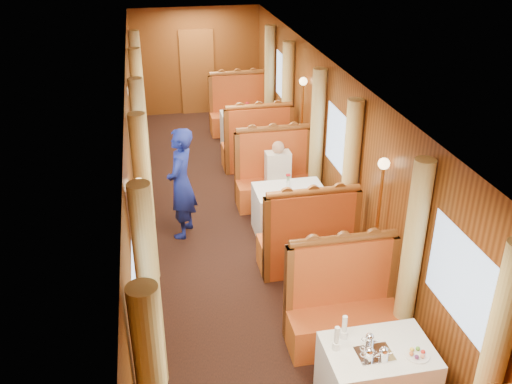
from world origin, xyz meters
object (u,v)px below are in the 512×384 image
object	(u,v)px
banquette_far_aft	(239,113)
teapot_left	(369,356)
table_far	(248,131)
rose_vase_mid	(288,178)
banquette_near_aft	(343,310)
table_mid	(289,211)
banquette_mid_aft	(274,180)
teapot_right	(384,356)
teapot_back	(369,342)
table_near	(376,378)
fruit_plate	(417,354)
tea_tray	(374,354)
banquette_mid_fwd	(307,243)
banquette_far_fwd	(257,147)
rose_vase_far	(247,105)
passenger	(278,169)
steward	(181,183)

from	to	relation	value
banquette_far_aft	teapot_left	size ratio (longest dim) A/B	8.91
table_far	rose_vase_mid	distance (m)	3.52
banquette_near_aft	table_mid	distance (m)	2.49
banquette_mid_aft	rose_vase_mid	bearing A→B (deg)	-91.51
teapot_right	banquette_mid_aft	bearing A→B (deg)	96.04
table_far	teapot_back	xyz separation A→B (m)	(-0.09, -6.94, 0.43)
table_near	banquette_mid_aft	size ratio (longest dim) A/B	0.78
table_mid	table_far	world-z (taller)	same
rose_vase_mid	teapot_right	bearing A→B (deg)	-90.07
teapot_back	fruit_plate	bearing A→B (deg)	-4.26
banquette_far_aft	tea_tray	bearing A→B (deg)	-90.55
banquette_mid_fwd	table_far	xyz separation A→B (m)	(0.00, 4.51, -0.05)
teapot_left	rose_vase_mid	world-z (taller)	rose_vase_mid
banquette_mid_aft	banquette_far_fwd	bearing A→B (deg)	90.00
banquette_mid_fwd	rose_vase_far	size ratio (longest dim) A/B	3.72
rose_vase_far	fruit_plate	bearing A→B (deg)	-87.49
banquette_far_aft	passenger	distance (m)	3.77
table_near	teapot_left	bearing A→B (deg)	-141.35
banquette_far_aft	passenger	bearing A→B (deg)	-90.00
banquette_near_aft	rose_vase_far	size ratio (longest dim) A/B	3.72
banquette_near_aft	banquette_far_fwd	distance (m)	4.97
banquette_mid_fwd	steward	world-z (taller)	steward
banquette_mid_fwd	tea_tray	world-z (taller)	banquette_mid_fwd
table_mid	teapot_right	distance (m)	3.68
table_near	passenger	distance (m)	4.27
passenger	banquette_near_aft	bearing A→B (deg)	-90.00
banquette_mid_aft	teapot_left	bearing A→B (deg)	-92.04
rose_vase_mid	passenger	xyz separation A→B (m)	(0.03, 0.74, -0.19)
banquette_near_aft	tea_tray	size ratio (longest dim) A/B	3.94
banquette_mid_aft	teapot_back	size ratio (longest dim) A/B	9.36
teapot_back	steward	xyz separation A→B (m)	(-1.51, 3.73, 0.05)
table_mid	teapot_left	size ratio (longest dim) A/B	6.98
banquette_far_fwd	banquette_mid_aft	bearing A→B (deg)	-90.00
table_far	banquette_far_aft	distance (m)	1.02
banquette_far_fwd	teapot_left	world-z (taller)	banquette_far_fwd
banquette_mid_fwd	rose_vase_far	xyz separation A→B (m)	(-0.00, 4.52, 0.50)
table_near	fruit_plate	world-z (taller)	fruit_plate
banquette_mid_aft	banquette_far_fwd	distance (m)	1.47
steward	passenger	world-z (taller)	steward
teapot_left	banquette_far_aft	bearing A→B (deg)	108.41
banquette_mid_fwd	teapot_right	distance (m)	2.67
banquette_mid_aft	steward	bearing A→B (deg)	-155.57
teapot_right	rose_vase_mid	bearing A→B (deg)	96.35
banquette_mid_fwd	rose_vase_mid	distance (m)	1.15
banquette_mid_fwd	steward	xyz separation A→B (m)	(-1.60, 1.30, 0.44)
banquette_far_fwd	steward	size ratio (longest dim) A/B	0.78
banquette_near_aft	banquette_mid_fwd	size ratio (longest dim) A/B	1.00
banquette_far_aft	steward	world-z (taller)	steward
banquette_near_aft	steward	xyz separation A→B (m)	(-1.60, 2.77, 0.44)
banquette_far_aft	rose_vase_far	bearing A→B (deg)	-90.22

